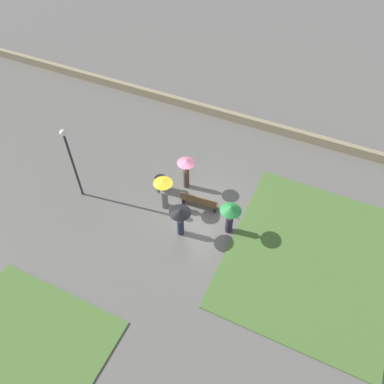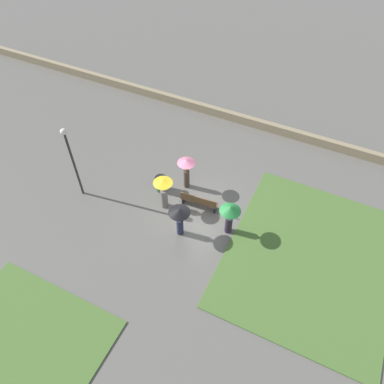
# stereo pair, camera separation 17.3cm
# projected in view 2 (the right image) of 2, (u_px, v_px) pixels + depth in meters

# --- Properties ---
(ground_plane) EXTENTS (90.00, 90.00, 0.00)m
(ground_plane) POSITION_uv_depth(u_px,v_px,m) (193.00, 211.00, 19.43)
(ground_plane) COLOR #66635E
(lawn_patch_near) EXTENTS (7.39, 9.01, 0.06)m
(lawn_patch_near) POSITION_uv_depth(u_px,v_px,m) (310.00, 258.00, 17.49)
(lawn_patch_near) COLOR #4C7033
(lawn_patch_near) RESTS_ON ground_plane
(lawn_patch_far) EXTENTS (6.48, 6.90, 0.06)m
(lawn_patch_far) POSITION_uv_depth(u_px,v_px,m) (7.00, 365.00, 14.31)
(lawn_patch_far) COLOR #4C7033
(lawn_patch_far) RESTS_ON ground_plane
(parapet_wall) EXTENTS (45.00, 0.35, 0.58)m
(parapet_wall) POSITION_uv_depth(u_px,v_px,m) (248.00, 121.00, 24.09)
(parapet_wall) COLOR gray
(parapet_wall) RESTS_ON ground_plane
(park_bench) EXTENTS (1.98, 0.59, 0.90)m
(park_bench) POSITION_uv_depth(u_px,v_px,m) (199.00, 201.00, 19.26)
(park_bench) COLOR brown
(park_bench) RESTS_ON ground_plane
(lamp_post) EXTENTS (0.32, 0.32, 4.37)m
(lamp_post) POSITION_uv_depth(u_px,v_px,m) (71.00, 154.00, 18.20)
(lamp_post) COLOR #2D2D30
(lamp_post) RESTS_ON ground_plane
(trash_bin) EXTENTS (0.63, 0.63, 0.89)m
(trash_bin) POSITION_uv_depth(u_px,v_px,m) (161.00, 184.00, 20.14)
(trash_bin) COLOR #335638
(trash_bin) RESTS_ON ground_plane
(crowd_person_yellow) EXTENTS (0.98, 0.98, 1.96)m
(crowd_person_yellow) POSITION_uv_depth(u_px,v_px,m) (163.00, 189.00, 18.72)
(crowd_person_yellow) COLOR slate
(crowd_person_yellow) RESTS_ON ground_plane
(crowd_person_pink) EXTENTS (0.96, 0.96, 1.98)m
(crowd_person_pink) POSITION_uv_depth(u_px,v_px,m) (186.00, 168.00, 19.59)
(crowd_person_pink) COLOR #47382D
(crowd_person_pink) RESTS_ON ground_plane
(crowd_person_green) EXTENTS (1.03, 1.03, 1.83)m
(crowd_person_green) POSITION_uv_depth(u_px,v_px,m) (230.00, 214.00, 17.61)
(crowd_person_green) COLOR #2D2333
(crowd_person_green) RESTS_ON ground_plane
(crowd_person_black) EXTENTS (1.05, 1.05, 1.81)m
(crowd_person_black) POSITION_uv_depth(u_px,v_px,m) (180.00, 216.00, 17.54)
(crowd_person_black) COLOR #282D47
(crowd_person_black) RESTS_ON ground_plane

